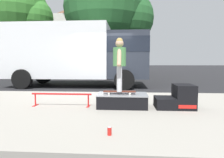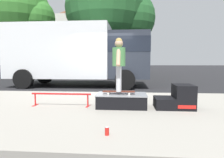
# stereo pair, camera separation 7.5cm
# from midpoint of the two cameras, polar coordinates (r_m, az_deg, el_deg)

# --- Properties ---
(ground_plane) EXTENTS (140.00, 140.00, 0.00)m
(ground_plane) POSITION_cam_midpoint_polar(r_m,az_deg,el_deg) (7.97, -3.43, -4.03)
(ground_plane) COLOR black
(sidewalk_slab) EXTENTS (50.00, 5.00, 0.12)m
(sidewalk_slab) POSITION_cam_midpoint_polar(r_m,az_deg,el_deg) (5.05, -7.96, -8.58)
(sidewalk_slab) COLOR gray
(sidewalk_slab) RESTS_ON ground
(skate_box) EXTENTS (1.22, 0.69, 0.33)m
(skate_box) POSITION_cam_midpoint_polar(r_m,az_deg,el_deg) (4.96, 2.50, -5.96)
(skate_box) COLOR black
(skate_box) RESTS_ON sidewalk_slab
(kicker_ramp) EXTENTS (0.90, 0.65, 0.57)m
(kicker_ramp) POSITION_cam_midpoint_polar(r_m,az_deg,el_deg) (5.09, 17.80, -5.27)
(kicker_ramp) COLOR black
(kicker_ramp) RESTS_ON sidewalk_slab
(grind_rail) EXTENTS (1.53, 0.28, 0.33)m
(grind_rail) POSITION_cam_midpoint_polar(r_m,az_deg,el_deg) (5.24, -14.59, -4.78)
(grind_rail) COLOR red
(grind_rail) RESTS_ON sidewalk_slab
(skateboard) EXTENTS (0.79, 0.23, 0.07)m
(skateboard) POSITION_cam_midpoint_polar(r_m,az_deg,el_deg) (4.88, 1.67, -3.63)
(skateboard) COLOR #4C1E14
(skateboard) RESTS_ON skate_box
(skater_kid) EXTENTS (0.31, 0.66, 1.28)m
(skater_kid) POSITION_cam_midpoint_polar(r_m,az_deg,el_deg) (4.83, 1.70, 5.41)
(skater_kid) COLOR silver
(skater_kid) RESTS_ON skateboard
(soda_can_b) EXTENTS (0.07, 0.07, 0.13)m
(soda_can_b) POSITION_cam_midpoint_polar(r_m,az_deg,el_deg) (3.14, -1.42, -14.62)
(soda_can_b) COLOR red
(soda_can_b) RESTS_ON sidewalk_slab
(box_truck) EXTENTS (6.91, 2.63, 3.05)m
(box_truck) POSITION_cam_midpoint_polar(r_m,az_deg,el_deg) (10.31, -9.71, 7.40)
(box_truck) COLOR silver
(box_truck) RESTS_ON ground
(street_tree_main) EXTENTS (6.10, 5.55, 7.68)m
(street_tree_main) POSITION_cam_midpoint_polar(r_m,az_deg,el_deg) (14.42, -0.87, 18.97)
(street_tree_main) COLOR brown
(street_tree_main) RESTS_ON ground
(street_tree_neighbour) EXTENTS (5.26, 4.78, 7.58)m
(street_tree_neighbour) POSITION_cam_midpoint_polar(r_m,az_deg,el_deg) (17.65, -25.02, 16.84)
(street_tree_neighbour) COLOR brown
(street_tree_neighbour) RESTS_ON ground
(house_behind) EXTENTS (9.54, 8.23, 8.40)m
(house_behind) POSITION_cam_midpoint_polar(r_m,az_deg,el_deg) (23.77, -5.76, 12.11)
(house_behind) COLOR silver
(house_behind) RESTS_ON ground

